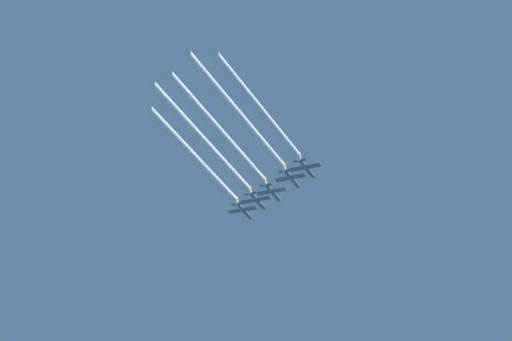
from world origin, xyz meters
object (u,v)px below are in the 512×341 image
Objects in this scene: jet_second_echelon at (257,201)px; jet_fourth_echelon at (292,179)px; jet_lead at (244,211)px; jet_fifth_echelon at (307,168)px; jet_third_echelon at (273,192)px.

jet_second_echelon is 19.86m from jet_fourth_echelon.
jet_fifth_echelon is at bearing -41.53° from jet_lead.
jet_third_echelon is 10.23m from jet_fourth_echelon.
jet_lead is at bearing 137.75° from jet_second_echelon.
jet_fourth_echelon reaches higher than jet_fifth_echelon.
jet_fourth_echelon is at bearing -39.98° from jet_second_echelon.
jet_third_echelon reaches higher than jet_fifth_echelon.
jet_fourth_echelon is (15.15, -12.70, -1.99)m from jet_second_echelon.
jet_fifth_echelon is (6.67, -6.48, -1.32)m from jet_fourth_echelon.
jet_lead reaches higher than jet_third_echelon.
jet_second_echelon is 1.00× the size of jet_third_echelon.
jet_fourth_echelon is 9.39m from jet_fifth_echelon.
jet_second_echelon is at bearing 138.69° from jet_fifth_echelon.
jet_lead is at bearing 139.32° from jet_fourth_echelon.
jet_lead is 28.73m from jet_fourth_echelon.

